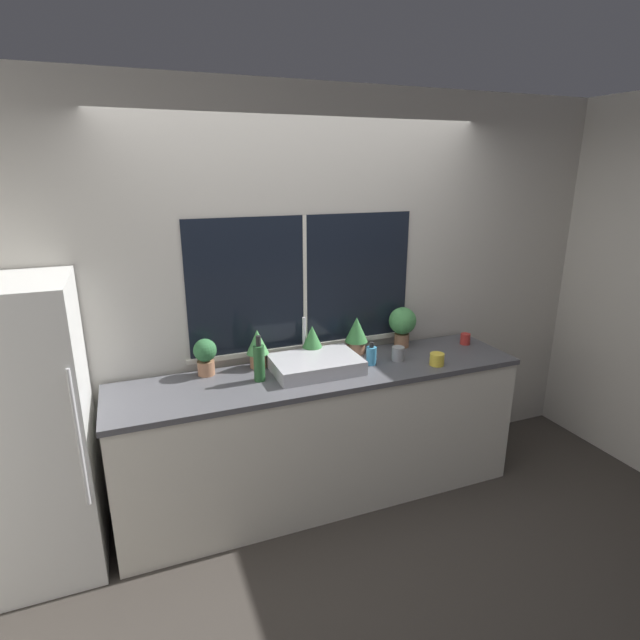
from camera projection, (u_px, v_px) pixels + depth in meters
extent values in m
plane|color=#38332D|center=(339.00, 521.00, 3.23)|extent=(14.00, 14.00, 0.00)
cube|color=#BCB7AD|center=(303.00, 295.00, 3.42)|extent=(8.00, 0.06, 2.70)
cube|color=black|center=(305.00, 282.00, 3.36)|extent=(1.57, 0.01, 0.89)
cube|color=silver|center=(305.00, 282.00, 3.35)|extent=(0.02, 0.01, 0.89)
cube|color=silver|center=(306.00, 346.00, 3.49)|extent=(1.63, 0.04, 0.03)
cube|color=#BCB7AD|center=(496.00, 255.00, 4.99)|extent=(0.06, 7.00, 2.70)
cube|color=silver|center=(322.00, 438.00, 3.36)|extent=(2.65, 0.59, 0.89)
cube|color=#4C4C51|center=(323.00, 374.00, 3.22)|extent=(2.68, 0.61, 0.03)
cube|color=silver|center=(21.00, 434.00, 2.66)|extent=(0.68, 0.64, 1.66)
cylinder|color=silver|center=(79.00, 439.00, 2.45)|extent=(0.02, 0.02, 0.75)
cube|color=#ADADB2|center=(316.00, 364.00, 3.22)|extent=(0.56, 0.38, 0.09)
cylinder|color=#B7B7BC|center=(304.00, 357.00, 3.42)|extent=(0.04, 0.04, 0.03)
cylinder|color=#B7B7BC|center=(304.00, 336.00, 3.38)|extent=(0.02, 0.02, 0.27)
cylinder|color=#9E6B4C|center=(206.00, 368.00, 3.16)|extent=(0.11, 0.11, 0.09)
sphere|color=#2D6638|center=(205.00, 350.00, 3.12)|extent=(0.15, 0.15, 0.15)
cylinder|color=#9E6B4C|center=(258.00, 360.00, 3.28)|extent=(0.11, 0.11, 0.10)
cone|color=#478E4C|center=(257.00, 342.00, 3.24)|extent=(0.15, 0.15, 0.16)
cylinder|color=#9E6B4C|center=(312.00, 353.00, 3.41)|extent=(0.11, 0.11, 0.09)
cone|color=#387A3D|center=(312.00, 336.00, 3.37)|extent=(0.14, 0.14, 0.15)
cylinder|color=#9E6B4C|center=(356.00, 347.00, 3.53)|extent=(0.12, 0.12, 0.09)
cone|color=#387A3D|center=(357.00, 329.00, 3.49)|extent=(0.16, 0.16, 0.18)
cylinder|color=#9E6B4C|center=(402.00, 340.00, 3.65)|extent=(0.11, 0.11, 0.10)
sphere|color=#478E4C|center=(403.00, 321.00, 3.61)|extent=(0.20, 0.20, 0.20)
cylinder|color=teal|center=(371.00, 356.00, 3.32)|extent=(0.07, 0.07, 0.12)
cylinder|color=black|center=(372.00, 345.00, 3.29)|extent=(0.03, 0.03, 0.03)
cylinder|color=#235128|center=(259.00, 363.00, 3.05)|extent=(0.07, 0.07, 0.23)
cylinder|color=black|center=(258.00, 341.00, 3.01)|extent=(0.03, 0.03, 0.06)
cylinder|color=gray|center=(398.00, 354.00, 3.39)|extent=(0.08, 0.08, 0.10)
cylinder|color=#B72D28|center=(465.00, 339.00, 3.71)|extent=(0.07, 0.07, 0.08)
cylinder|color=gold|center=(437.00, 359.00, 3.31)|extent=(0.10, 0.10, 0.08)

